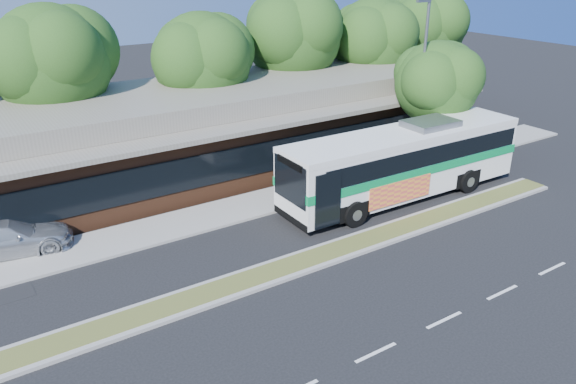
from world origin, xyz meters
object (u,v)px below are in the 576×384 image
at_px(lamp_post, 421,81).
at_px(sidewalk_tree, 440,80).
at_px(sedan, 5,237).
at_px(transit_bus, 404,158).

distance_m(lamp_post, sidewalk_tree, 1.81).
bearing_deg(sedan, lamp_post, -84.93).
xyz_separation_m(lamp_post, transit_bus, (-3.50, -2.66, -2.85)).
relative_size(sedan, sidewalk_tree, 0.74).
height_order(lamp_post, sedan, lamp_post).
xyz_separation_m(lamp_post, sedan, (-20.91, 1.80, -4.16)).
height_order(transit_bus, sidewalk_tree, sidewalk_tree).
bearing_deg(transit_bus, sedan, 166.67).
bearing_deg(sedan, transit_bus, -94.36).
relative_size(lamp_post, sidewalk_tree, 1.31).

